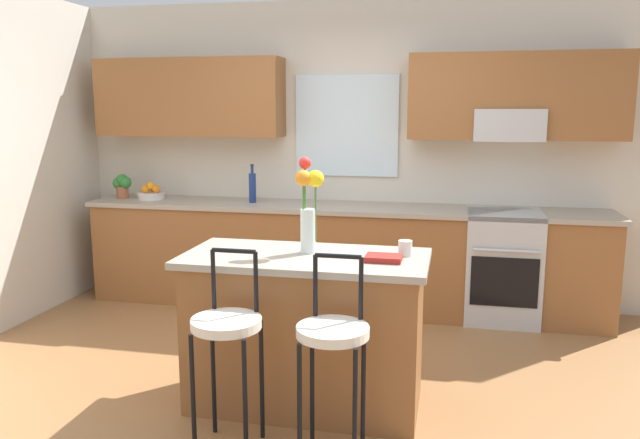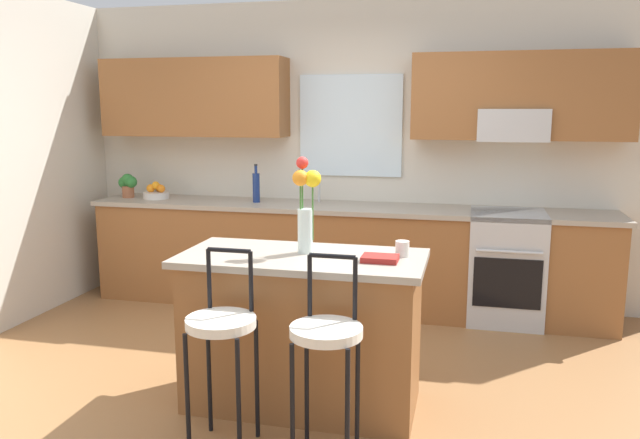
# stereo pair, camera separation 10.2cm
# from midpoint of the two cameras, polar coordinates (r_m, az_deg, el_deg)

# --- Properties ---
(ground_plane) EXTENTS (14.00, 14.00, 0.00)m
(ground_plane) POSITION_cam_midpoint_polar(r_m,az_deg,el_deg) (4.09, -3.40, -15.25)
(ground_plane) COLOR olive
(back_wall_assembly) EXTENTS (5.60, 0.50, 2.70)m
(back_wall_assembly) POSITION_cam_midpoint_polar(r_m,az_deg,el_deg) (5.63, 2.19, 7.67)
(back_wall_assembly) COLOR beige
(back_wall_assembly) RESTS_ON ground
(counter_run) EXTENTS (4.56, 0.64, 0.92)m
(counter_run) POSITION_cam_midpoint_polar(r_m,az_deg,el_deg) (5.51, 1.30, -3.38)
(counter_run) COLOR brown
(counter_run) RESTS_ON ground
(sink_faucet) EXTENTS (0.02, 0.13, 0.23)m
(sink_faucet) POSITION_cam_midpoint_polar(r_m,az_deg,el_deg) (5.59, -0.99, 3.03)
(sink_faucet) COLOR #B7BABC
(sink_faucet) RESTS_ON counter_run
(oven_range) EXTENTS (0.60, 0.64, 0.92)m
(oven_range) POSITION_cam_midpoint_polar(r_m,az_deg,el_deg) (5.40, 15.84, -4.10)
(oven_range) COLOR #B7BABC
(oven_range) RESTS_ON ground
(kitchen_island) EXTENTS (1.42, 0.69, 0.92)m
(kitchen_island) POSITION_cam_midpoint_polar(r_m,az_deg,el_deg) (3.73, -2.15, -10.11)
(kitchen_island) COLOR brown
(kitchen_island) RESTS_ON ground
(bar_stool_near) EXTENTS (0.36, 0.36, 1.04)m
(bar_stool_near) POSITION_cam_midpoint_polar(r_m,az_deg,el_deg) (3.25, -9.43, -10.15)
(bar_stool_near) COLOR black
(bar_stool_near) RESTS_ON ground
(bar_stool_middle) EXTENTS (0.36, 0.36, 1.04)m
(bar_stool_middle) POSITION_cam_midpoint_polar(r_m,az_deg,el_deg) (3.10, 0.24, -11.04)
(bar_stool_middle) COLOR black
(bar_stool_middle) RESTS_ON ground
(flower_vase) EXTENTS (0.16, 0.13, 0.56)m
(flower_vase) POSITION_cam_midpoint_polar(r_m,az_deg,el_deg) (3.60, -1.88, 1.46)
(flower_vase) COLOR silver
(flower_vase) RESTS_ON kitchen_island
(mug_ceramic) EXTENTS (0.08, 0.08, 0.09)m
(mug_ceramic) POSITION_cam_midpoint_polar(r_m,az_deg,el_deg) (3.59, 7.01, -2.64)
(mug_ceramic) COLOR silver
(mug_ceramic) RESTS_ON kitchen_island
(cookbook) EXTENTS (0.20, 0.15, 0.03)m
(cookbook) POSITION_cam_midpoint_polar(r_m,az_deg,el_deg) (3.47, 5.01, -3.55)
(cookbook) COLOR maroon
(cookbook) RESTS_ON kitchen_island
(fruit_bowl_oranges) EXTENTS (0.24, 0.24, 0.16)m
(fruit_bowl_oranges) POSITION_cam_midpoint_polar(r_m,az_deg,el_deg) (6.01, -15.70, 2.32)
(fruit_bowl_oranges) COLOR silver
(fruit_bowl_oranges) RESTS_ON counter_run
(bottle_olive_oil) EXTENTS (0.06, 0.06, 0.34)m
(bottle_olive_oil) POSITION_cam_midpoint_polar(r_m,az_deg,el_deg) (5.60, -6.74, 2.98)
(bottle_olive_oil) COLOR navy
(bottle_olive_oil) RESTS_ON counter_run
(potted_plant_small) EXTENTS (0.19, 0.13, 0.23)m
(potted_plant_small) POSITION_cam_midpoint_polar(r_m,az_deg,el_deg) (6.14, -18.15, 3.08)
(potted_plant_small) COLOR #9E5B3D
(potted_plant_small) RESTS_ON counter_run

